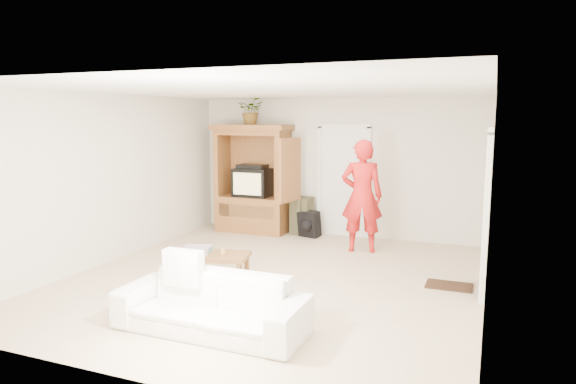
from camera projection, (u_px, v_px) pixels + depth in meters
name	position (u px, v px, depth m)	size (l,w,h in m)	color
floor	(274.00, 279.00, 7.15)	(6.00, 6.00, 0.00)	tan
ceiling	(273.00, 90.00, 6.78)	(6.00, 6.00, 0.00)	white
wall_back	(336.00, 167.00, 9.72)	(5.50, 5.50, 0.00)	silver
wall_front	(127.00, 233.00, 4.21)	(5.50, 5.50, 0.00)	silver
wall_left	(111.00, 178.00, 7.98)	(6.00, 6.00, 0.00)	silver
wall_right	(490.00, 199.00, 5.95)	(6.00, 6.00, 0.00)	silver
armoire	(254.00, 186.00, 10.05)	(1.82, 1.14, 2.10)	#9C5D30
door_back	(343.00, 182.00, 9.68)	(0.85, 0.05, 2.04)	white
doorway_right	(487.00, 214.00, 6.55)	(0.05, 0.90, 2.04)	black
framed_picture	(491.00, 161.00, 7.66)	(0.03, 0.60, 0.48)	black
doormat	(449.00, 286.00, 6.85)	(0.60, 0.40, 0.02)	#382316
plant	(251.00, 111.00, 9.82)	(0.48, 0.42, 0.53)	#4C7238
man	(362.00, 196.00, 8.53)	(0.69, 0.45, 1.88)	red
sofa	(211.00, 304.00, 5.39)	(2.04, 0.80, 0.59)	white
coffee_table	(213.00, 257.00, 7.10)	(1.08, 0.74, 0.37)	brown
towel	(197.00, 249.00, 7.18)	(0.38, 0.28, 0.08)	#FE548C
candle	(223.00, 250.00, 7.08)	(0.08, 0.08, 0.10)	tan
backpack_black	(309.00, 225.00, 9.66)	(0.39, 0.23, 0.48)	black
backpack_olive	(302.00, 216.00, 9.83)	(0.39, 0.29, 0.73)	#47442B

